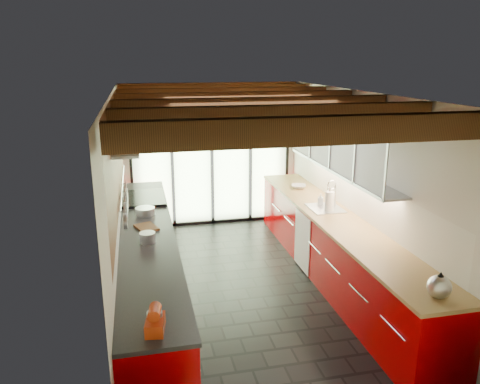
% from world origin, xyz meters
% --- Properties ---
extents(ground, '(5.50, 5.50, 0.00)m').
position_xyz_m(ground, '(0.00, 0.00, 0.00)').
color(ground, black).
rests_on(ground, ground).
extents(room_shell, '(5.50, 5.50, 5.50)m').
position_xyz_m(room_shell, '(0.00, 0.00, 1.65)').
color(room_shell, silver).
rests_on(room_shell, ground).
extents(ceiling_beams, '(3.14, 5.06, 4.90)m').
position_xyz_m(ceiling_beams, '(-0.00, 0.38, 2.46)').
color(ceiling_beams, '#593316').
rests_on(ceiling_beams, ground).
extents(glass_door, '(2.95, 0.10, 2.90)m').
position_xyz_m(glass_door, '(0.00, 2.69, 1.66)').
color(glass_door, '#C6EAAD').
rests_on(glass_door, ground).
extents(left_counter, '(0.68, 5.00, 0.92)m').
position_xyz_m(left_counter, '(-1.28, 0.00, 0.46)').
color(left_counter, '#AC0001').
rests_on(left_counter, ground).
extents(range_stove, '(0.66, 0.90, 0.97)m').
position_xyz_m(range_stove, '(-1.28, 1.45, 0.47)').
color(range_stove, silver).
rests_on(range_stove, ground).
extents(right_counter, '(0.68, 5.00, 0.92)m').
position_xyz_m(right_counter, '(1.27, 0.00, 0.46)').
color(right_counter, '#AC0001').
rests_on(right_counter, ground).
extents(sink_assembly, '(0.45, 0.52, 0.43)m').
position_xyz_m(sink_assembly, '(1.29, 0.40, 0.96)').
color(sink_assembly, silver).
rests_on(sink_assembly, right_counter).
extents(upper_cabinets_right, '(0.34, 3.00, 3.00)m').
position_xyz_m(upper_cabinets_right, '(1.43, 0.30, 1.85)').
color(upper_cabinets_right, silver).
rests_on(upper_cabinets_right, ground).
extents(left_wall_fixtures, '(0.28, 2.60, 0.96)m').
position_xyz_m(left_wall_fixtures, '(-1.47, 0.14, 1.88)').
color(left_wall_fixtures, silver).
rests_on(left_wall_fixtures, ground).
extents(stand_mixer, '(0.18, 0.27, 0.23)m').
position_xyz_m(stand_mixer, '(-1.27, -2.24, 1.01)').
color(stand_mixer, red).
rests_on(stand_mixer, left_counter).
extents(pot_large, '(0.20, 0.20, 0.12)m').
position_xyz_m(pot_large, '(-1.27, -0.34, 0.98)').
color(pot_large, silver).
rests_on(pot_large, left_counter).
extents(pot_small, '(0.28, 0.28, 0.10)m').
position_xyz_m(pot_small, '(-1.27, 0.69, 0.97)').
color(pot_small, silver).
rests_on(pot_small, left_counter).
extents(cutting_board, '(0.33, 0.39, 0.03)m').
position_xyz_m(cutting_board, '(-1.27, 0.14, 0.93)').
color(cutting_board, brown).
rests_on(cutting_board, left_counter).
extents(kettle, '(0.28, 0.30, 0.26)m').
position_xyz_m(kettle, '(1.27, -2.25, 1.03)').
color(kettle, silver).
rests_on(kettle, right_counter).
extents(paper_towel, '(0.17, 0.17, 0.35)m').
position_xyz_m(paper_towel, '(1.27, 0.26, 1.07)').
color(paper_towel, white).
rests_on(paper_towel, right_counter).
extents(soap_bottle, '(0.10, 0.10, 0.18)m').
position_xyz_m(soap_bottle, '(1.27, 0.58, 1.01)').
color(soap_bottle, silver).
rests_on(soap_bottle, right_counter).
extents(bowl, '(0.31, 0.31, 0.06)m').
position_xyz_m(bowl, '(1.27, 1.54, 0.95)').
color(bowl, silver).
rests_on(bowl, right_counter).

